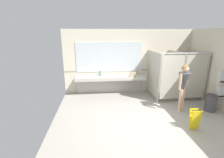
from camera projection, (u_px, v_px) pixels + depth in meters
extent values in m
cube|color=#9E998E|center=(151.00, 125.00, 5.07)|extent=(6.27, 6.63, 0.10)
cube|color=beige|center=(131.00, 61.00, 7.59)|extent=(6.27, 0.12, 2.92)
cube|color=#9E937F|center=(131.00, 70.00, 7.64)|extent=(6.27, 0.01, 0.06)
cube|color=#B2ADA3|center=(110.00, 78.00, 7.31)|extent=(3.14, 0.60, 0.14)
cube|color=#B2ADA3|center=(110.00, 85.00, 7.68)|extent=(3.14, 0.08, 0.72)
cube|color=#ADADA8|center=(84.00, 78.00, 7.16)|extent=(0.42, 0.33, 0.11)
cylinder|color=silver|center=(84.00, 75.00, 7.36)|extent=(0.04, 0.04, 0.11)
cylinder|color=silver|center=(84.00, 74.00, 7.29)|extent=(0.03, 0.11, 0.03)
sphere|color=silver|center=(86.00, 75.00, 7.38)|extent=(0.04, 0.04, 0.04)
cube|color=#ADADA8|center=(102.00, 78.00, 7.24)|extent=(0.42, 0.33, 0.11)
cylinder|color=silver|center=(101.00, 74.00, 7.44)|extent=(0.04, 0.04, 0.11)
cylinder|color=silver|center=(101.00, 74.00, 7.37)|extent=(0.03, 0.11, 0.03)
sphere|color=silver|center=(103.00, 75.00, 7.46)|extent=(0.04, 0.04, 0.04)
cube|color=#ADADA8|center=(119.00, 77.00, 7.32)|extent=(0.42, 0.33, 0.11)
cylinder|color=silver|center=(118.00, 74.00, 7.51)|extent=(0.04, 0.04, 0.11)
cylinder|color=silver|center=(118.00, 73.00, 7.45)|extent=(0.03, 0.11, 0.03)
sphere|color=silver|center=(119.00, 74.00, 7.54)|extent=(0.04, 0.04, 0.04)
cube|color=#ADADA8|center=(136.00, 77.00, 7.39)|extent=(0.42, 0.33, 0.11)
cylinder|color=silver|center=(134.00, 73.00, 7.59)|extent=(0.04, 0.04, 0.11)
cylinder|color=silver|center=(135.00, 73.00, 7.53)|extent=(0.03, 0.11, 0.03)
sphere|color=silver|center=(136.00, 74.00, 7.62)|extent=(0.04, 0.04, 0.04)
cube|color=silver|center=(109.00, 57.00, 7.35)|extent=(3.04, 0.02, 1.36)
cube|color=#B2AD9E|center=(153.00, 73.00, 6.97)|extent=(0.03, 1.54, 1.88)
cylinder|color=silver|center=(157.00, 101.00, 6.57)|extent=(0.05, 0.05, 0.12)
cube|color=#B2AD9E|center=(175.00, 73.00, 7.07)|extent=(0.03, 1.54, 1.88)
cylinder|color=silver|center=(180.00, 100.00, 6.66)|extent=(0.05, 0.05, 0.12)
cube|color=#B2AD9E|center=(196.00, 72.00, 7.17)|extent=(0.03, 1.54, 1.88)
cylinder|color=silver|center=(202.00, 99.00, 6.76)|extent=(0.05, 0.05, 0.12)
cube|color=#B2AD9E|center=(172.00, 78.00, 6.31)|extent=(0.90, 0.03, 1.78)
cube|color=#B2AD9E|center=(195.00, 77.00, 6.41)|extent=(0.90, 0.03, 1.78)
cube|color=#B7BABF|center=(187.00, 53.00, 6.09)|extent=(2.02, 0.04, 0.04)
cube|color=#B7BABF|center=(224.00, 77.00, 5.60)|extent=(0.39, 0.12, 0.46)
cube|color=#B7BABF|center=(222.00, 92.00, 5.73)|extent=(0.32, 0.12, 0.44)
cube|color=black|center=(222.00, 96.00, 5.72)|extent=(0.24, 0.01, 0.06)
cylinder|color=#47474C|center=(211.00, 103.00, 5.84)|extent=(0.39, 0.39, 0.59)
cylinder|color=#333338|center=(212.00, 95.00, 5.76)|extent=(0.39, 0.39, 0.03)
cylinder|color=#DBAD89|center=(183.00, 100.00, 5.82)|extent=(0.11, 0.11, 0.85)
cylinder|color=#DBAD89|center=(180.00, 101.00, 5.71)|extent=(0.11, 0.11, 0.85)
cone|color=#47474C|center=(184.00, 83.00, 5.58)|extent=(0.56, 0.56, 0.72)
cube|color=#47474C|center=(185.00, 74.00, 5.49)|extent=(0.47, 0.40, 0.10)
cylinder|color=#DBAD89|center=(187.00, 79.00, 5.72)|extent=(0.08, 0.08, 0.54)
cylinder|color=#DBAD89|center=(180.00, 82.00, 5.39)|extent=(0.08, 0.08, 0.54)
sphere|color=#DBAD89|center=(185.00, 69.00, 5.44)|extent=(0.23, 0.23, 0.23)
sphere|color=olive|center=(185.00, 68.00, 5.44)|extent=(0.23, 0.23, 0.23)
cube|color=tan|center=(133.00, 74.00, 7.22)|extent=(0.25, 0.11, 0.20)
torus|color=tan|center=(133.00, 71.00, 7.18)|extent=(0.19, 0.02, 0.19)
cylinder|color=teal|center=(100.00, 74.00, 7.39)|extent=(0.07, 0.07, 0.17)
cylinder|color=black|center=(100.00, 72.00, 7.36)|extent=(0.03, 0.03, 0.04)
cube|color=yellow|center=(196.00, 120.00, 4.64)|extent=(0.28, 0.10, 0.64)
cube|color=yellow|center=(194.00, 119.00, 4.73)|extent=(0.28, 0.10, 0.64)
cylinder|color=black|center=(196.00, 110.00, 4.60)|extent=(0.28, 0.02, 0.02)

